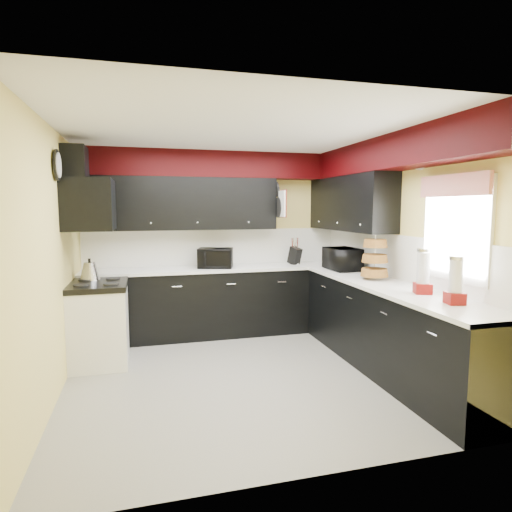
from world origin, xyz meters
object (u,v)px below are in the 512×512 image
(utensil_crock, at_px, (295,259))
(kettle, at_px, (90,271))
(knife_block, at_px, (295,256))
(microwave, at_px, (343,259))
(toaster_oven, at_px, (215,258))

(utensil_crock, distance_m, kettle, 2.76)
(utensil_crock, xyz_separation_m, knife_block, (-0.01, -0.02, 0.05))
(microwave, height_order, kettle, microwave)
(utensil_crock, distance_m, knife_block, 0.05)
(kettle, bearing_deg, microwave, -3.18)
(toaster_oven, bearing_deg, microwave, -5.34)
(knife_block, bearing_deg, kettle, 166.99)
(toaster_oven, xyz_separation_m, kettle, (-1.54, -0.46, -0.05))
(kettle, bearing_deg, knife_block, 10.66)
(knife_block, bearing_deg, utensil_crock, 45.08)
(utensil_crock, bearing_deg, kettle, -168.90)
(microwave, height_order, knife_block, microwave)
(toaster_oven, height_order, utensil_crock, toaster_oven)
(toaster_oven, distance_m, knife_block, 1.15)
(utensil_crock, bearing_deg, knife_block, -111.25)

